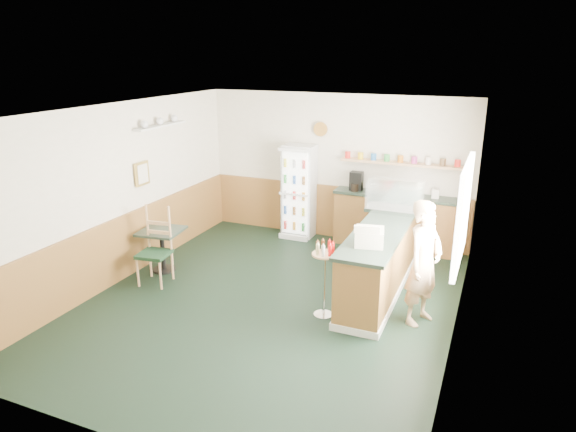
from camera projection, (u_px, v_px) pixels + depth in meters
The scene contains 13 objects.
ground at pixel (269, 302), 7.32m from camera, with size 6.00×6.00×0.00m, color black.
room_envelope at pixel (275, 185), 7.57m from camera, with size 5.04×6.02×2.72m.
service_counter at pixel (382, 260), 7.62m from camera, with size 0.68×3.01×1.01m.
back_counter at pixel (395, 219), 9.17m from camera, with size 2.24×0.42×1.69m.
drinks_fridge at pixel (299, 192), 9.68m from camera, with size 0.58×0.52×1.76m.
display_case at pixel (395, 196), 8.01m from camera, with size 0.86×0.45×0.49m.
cash_register at pixel (370, 237), 6.66m from camera, with size 0.36×0.38×0.21m, color beige.
shopkeeper at pixel (424, 263), 6.56m from camera, with size 0.55×0.40×1.66m, color tan.
condiment_stand at pixel (324, 268), 6.74m from camera, with size 0.34×0.34×1.05m.
newspaper_rack at pixel (360, 254), 7.80m from camera, with size 0.09×0.41×0.49m.
cafe_table at pixel (162, 242), 8.22m from camera, with size 0.71×0.71×0.70m.
cafe_chair at pixel (157, 243), 7.83m from camera, with size 0.50×0.50×1.19m.
dog_doorstop at pixel (345, 277), 7.80m from camera, with size 0.23×0.30×0.28m.
Camera 1 is at (2.79, -5.97, 3.42)m, focal length 32.00 mm.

